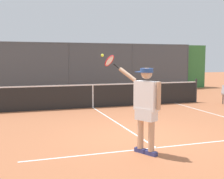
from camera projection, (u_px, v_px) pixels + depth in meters
ground_plane at (141, 138)px, 7.35m from camera, size 60.00×60.00×0.00m
court_line_markings at (161, 150)px, 6.37m from camera, size 7.65×10.44×0.01m
fence_backdrop at (67, 68)px, 17.70m from camera, size 18.92×1.37×2.92m
tennis_net at (93, 96)px, 11.93m from camera, size 9.84×0.09×1.07m
tennis_player at (145, 103)px, 6.06m from camera, size 0.95×1.21×2.10m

